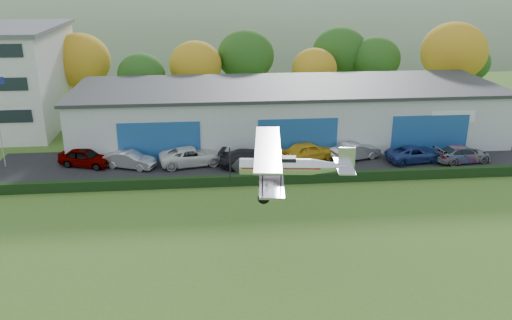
{
  "coord_description": "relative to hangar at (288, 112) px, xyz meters",
  "views": [
    {
      "loc": [
        -2.89,
        -22.07,
        15.93
      ],
      "look_at": [
        0.14,
        9.66,
        4.4
      ],
      "focal_mm": 37.39,
      "sensor_mm": 36.0,
      "label": 1
    }
  ],
  "objects": [
    {
      "name": "biplane",
      "position": [
        -3.62,
        -22.77,
        3.01
      ],
      "size": [
        6.93,
        7.96,
        2.96
      ],
      "rotation": [
        0.0,
        0.0,
        -0.12
      ],
      "color": "silver"
    },
    {
      "name": "distant_hills",
      "position": [
        -9.38,
        112.02,
        -15.7
      ],
      "size": [
        430.0,
        196.0,
        56.0
      ],
      "color": "#4C6642",
      "rests_on": "ground"
    },
    {
      "name": "car_1",
      "position": [
        -14.44,
        -7.21,
        -1.89
      ],
      "size": [
        4.59,
        2.96,
        1.43
      ],
      "primitive_type": "imported",
      "rotation": [
        0.0,
        0.0,
        1.21
      ],
      "color": "silver",
      "rests_on": "apron"
    },
    {
      "name": "hedge",
      "position": [
        -2.0,
        -11.78,
        -2.26
      ],
      "size": [
        46.0,
        0.6,
        0.8
      ],
      "primitive_type": "cube",
      "color": "black",
      "rests_on": "ground"
    },
    {
      "name": "car_7",
      "position": [
        14.05,
        -8.5,
        -1.89
      ],
      "size": [
        5.18,
        2.7,
        1.43
      ],
      "primitive_type": "imported",
      "rotation": [
        0.0,
        0.0,
        1.72
      ],
      "color": "gray",
      "rests_on": "apron"
    },
    {
      "name": "apron",
      "position": [
        -2.0,
        -6.98,
        -2.63
      ],
      "size": [
        48.0,
        9.0,
        0.05
      ],
      "primitive_type": "cube",
      "color": "black",
      "rests_on": "ground"
    },
    {
      "name": "hangar",
      "position": [
        0.0,
        0.0,
        0.0
      ],
      "size": [
        40.6,
        12.6,
        5.3
      ],
      "color": "#B2B7BC",
      "rests_on": "ground"
    },
    {
      "name": "ground",
      "position": [
        -5.0,
        -27.98,
        -2.66
      ],
      "size": [
        300.0,
        300.0,
        0.0
      ],
      "primitive_type": "plane",
      "color": "#476620",
      "rests_on": "ground"
    },
    {
      "name": "car_4",
      "position": [
        0.88,
        -6.8,
        -1.78
      ],
      "size": [
        5.19,
        3.32,
        1.64
      ],
      "primitive_type": "imported",
      "rotation": [
        0.0,
        0.0,
        1.88
      ],
      "color": "gold",
      "rests_on": "apron"
    },
    {
      "name": "tree_belt",
      "position": [
        -4.15,
        12.64,
        2.95
      ],
      "size": [
        75.7,
        13.22,
        10.12
      ],
      "color": "#3D2614",
      "rests_on": "ground"
    },
    {
      "name": "car_5",
      "position": [
        4.99,
        -6.91,
        -1.86
      ],
      "size": [
        4.82,
        2.92,
        1.5
      ],
      "primitive_type": "imported",
      "rotation": [
        0.0,
        0.0,
        1.89
      ],
      "color": "silver",
      "rests_on": "apron"
    },
    {
      "name": "car_2",
      "position": [
        -9.23,
        -6.97,
        -1.83
      ],
      "size": [
        5.95,
        3.6,
        1.54
      ],
      "primitive_type": "imported",
      "rotation": [
        0.0,
        0.0,
        1.77
      ],
      "color": "silver",
      "rests_on": "apron"
    },
    {
      "name": "car_0",
      "position": [
        -18.24,
        -6.44,
        -1.83
      ],
      "size": [
        4.88,
        3.23,
        1.54
      ],
      "primitive_type": "imported",
      "rotation": [
        0.0,
        0.0,
        1.23
      ],
      "color": "gray",
      "rests_on": "apron"
    },
    {
      "name": "car_6",
      "position": [
        9.96,
        -7.99,
        -1.92
      ],
      "size": [
        5.26,
        3.02,
        1.38
      ],
      "primitive_type": "imported",
      "rotation": [
        0.0,
        0.0,
        1.72
      ],
      "color": "navy",
      "rests_on": "apron"
    },
    {
      "name": "car_3",
      "position": [
        -4.24,
        -8.49,
        -1.81
      ],
      "size": [
        5.86,
        3.59,
        1.59
      ],
      "primitive_type": "imported",
      "rotation": [
        0.0,
        0.0,
        1.3
      ],
      "color": "black",
      "rests_on": "apron"
    }
  ]
}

